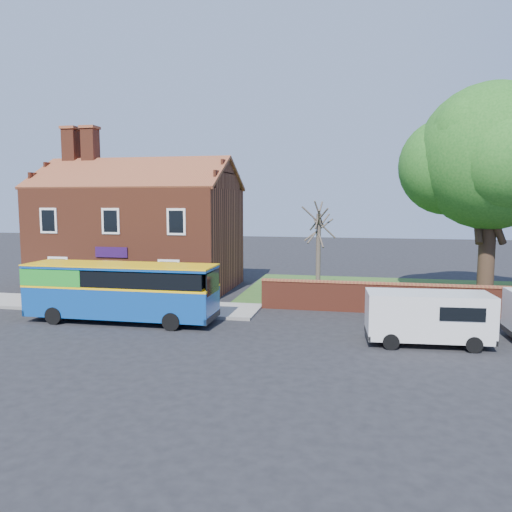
# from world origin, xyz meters

# --- Properties ---
(ground) EXTENTS (120.00, 120.00, 0.00)m
(ground) POSITION_xyz_m (0.00, 0.00, 0.00)
(ground) COLOR black
(ground) RESTS_ON ground
(pavement) EXTENTS (18.00, 3.50, 0.12)m
(pavement) POSITION_xyz_m (-7.00, 5.75, 0.06)
(pavement) COLOR gray
(pavement) RESTS_ON ground
(kerb) EXTENTS (18.00, 0.15, 0.14)m
(kerb) POSITION_xyz_m (-7.00, 4.00, 0.07)
(kerb) COLOR slate
(kerb) RESTS_ON ground
(grass_strip) EXTENTS (26.00, 12.00, 0.04)m
(grass_strip) POSITION_xyz_m (13.00, 13.00, 0.02)
(grass_strip) COLOR #426B28
(grass_strip) RESTS_ON ground
(shop_building) EXTENTS (12.30, 8.13, 10.50)m
(shop_building) POSITION_xyz_m (-7.02, 11.50, 3.41)
(shop_building) COLOR brown
(shop_building) RESTS_ON ground
(boundary_wall) EXTENTS (22.00, 0.38, 1.60)m
(boundary_wall) POSITION_xyz_m (13.00, 7.00, 0.81)
(boundary_wall) COLOR maroon
(boundary_wall) RESTS_ON ground
(bus) EXTENTS (9.15, 2.42, 2.79)m
(bus) POSITION_xyz_m (-4.28, 2.59, 1.59)
(bus) COLOR #0D3F90
(bus) RESTS_ON ground
(van_near) EXTENTS (4.95, 2.28, 2.12)m
(van_near) POSITION_xyz_m (9.85, 1.54, 1.19)
(van_near) COLOR silver
(van_near) RESTS_ON ground
(large_tree) EXTENTS (9.84, 7.79, 12.01)m
(large_tree) POSITION_xyz_m (14.00, 10.13, 7.86)
(large_tree) COLOR black
(large_tree) RESTS_ON ground
(bare_tree) EXTENTS (2.05, 2.44, 5.46)m
(bare_tree) POSITION_xyz_m (4.68, 11.20, 2.80)
(bare_tree) COLOR #4C4238
(bare_tree) RESTS_ON ground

